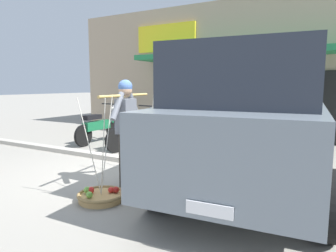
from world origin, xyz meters
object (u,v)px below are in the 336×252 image
Objects in this scene: fruit_vendor at (126,126)px; fruit_basket_left_side at (147,170)px; motorcycle_second_in_row at (133,131)px; parked_truck at (253,123)px; wooden_crate at (232,152)px; fruit_basket_right_side at (101,195)px; motorcycle_nearest_shop at (98,127)px.

fruit_basket_left_side is (-0.08, 0.70, -0.90)m from fruit_vendor.
motorcycle_second_in_row is 0.37× the size of parked_truck.
fruit_vendor reaches higher than fruit_basket_left_side.
fruit_vendor is 0.35× the size of parked_truck.
fruit_vendor is at bearing -109.66° from wooden_crate.
fruit_basket_left_side is 0.81× the size of motorcycle_second_in_row.
fruit_basket_left_side is at bearing -118.18° from wooden_crate.
fruit_basket_right_side reaches higher than motorcycle_second_in_row.
fruit_basket_right_side is at bearing -83.69° from fruit_vendor.
fruit_vendor is at bearing -154.15° from parked_truck.
fruit_basket_left_side is 2.11m from wooden_crate.
wooden_crate is at bearing 61.82° from fruit_basket_left_side.
fruit_vendor is 1.14m from fruit_basket_right_side.
parked_truck reaches higher than motorcycle_nearest_shop.
fruit_basket_right_side is (0.16, -1.40, 0.00)m from fruit_basket_left_side.
fruit_basket_left_side reaches higher than motorcycle_second_in_row.
fruit_basket_left_side is 0.80× the size of motorcycle_nearest_shop.
fruit_basket_left_side is at bearing -33.09° from motorcycle_nearest_shop.
parked_truck reaches higher than fruit_basket_right_side.
fruit_basket_right_side reaches higher than motorcycle_nearest_shop.
wooden_crate is (0.84, 3.26, 0.08)m from fruit_basket_right_side.
fruit_basket_left_side is 2.10m from parked_truck.
motorcycle_second_in_row is at bearing 155.74° from parked_truck.
motorcycle_second_in_row is (1.30, -0.16, 0.00)m from motorcycle_nearest_shop.
wooden_crate is (-0.86, 1.70, -0.87)m from parked_truck.
wooden_crate is at bearing 116.88° from parked_truck.
fruit_basket_right_side is 0.81× the size of motorcycle_second_in_row.
fruit_basket_right_side is (0.08, -0.70, -0.90)m from fruit_vendor.
fruit_basket_left_side is 3.30× the size of wooden_crate.
fruit_vendor reaches higher than wooden_crate.
motorcycle_second_in_row is 2.56m from wooden_crate.
fruit_basket_left_side is 1.00× the size of fruit_basket_right_side.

